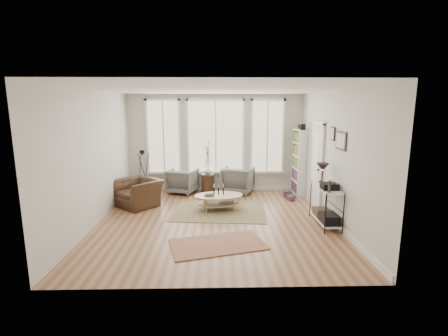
{
  "coord_description": "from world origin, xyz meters",
  "views": [
    {
      "loc": [
        0.02,
        -6.97,
        2.54
      ],
      "look_at": [
        0.2,
        0.6,
        1.1
      ],
      "focal_mm": 26.0,
      "sensor_mm": 36.0,
      "label": 1
    }
  ],
  "objects_px": {
    "armchair_left": "(183,181)",
    "side_table": "(208,168)",
    "armchair_right": "(238,180)",
    "low_shelf": "(326,202)",
    "coffee_table": "(218,198)",
    "accent_chair": "(138,193)",
    "bookcase": "(300,162)"
  },
  "relations": [
    {
      "from": "coffee_table",
      "to": "side_table",
      "type": "xyz_separation_m",
      "value": [
        -0.3,
        1.62,
        0.47
      ]
    },
    {
      "from": "low_shelf",
      "to": "side_table",
      "type": "bearing_deg",
      "value": 134.08
    },
    {
      "from": "coffee_table",
      "to": "armchair_right",
      "type": "distance_m",
      "value": 1.74
    },
    {
      "from": "armchair_left",
      "to": "low_shelf",
      "type": "bearing_deg",
      "value": 159.15
    },
    {
      "from": "bookcase",
      "to": "armchair_left",
      "type": "distance_m",
      "value": 3.48
    },
    {
      "from": "low_shelf",
      "to": "side_table",
      "type": "xyz_separation_m",
      "value": [
        -2.62,
        2.71,
        0.26
      ]
    },
    {
      "from": "armchair_left",
      "to": "accent_chair",
      "type": "bearing_deg",
      "value": 68.89
    },
    {
      "from": "coffee_table",
      "to": "armchair_left",
      "type": "distance_m",
      "value": 1.96
    },
    {
      "from": "armchair_left",
      "to": "bookcase",
      "type": "bearing_deg",
      "value": -165.4
    },
    {
      "from": "bookcase",
      "to": "low_shelf",
      "type": "distance_m",
      "value": 2.56
    },
    {
      "from": "coffee_table",
      "to": "accent_chair",
      "type": "distance_m",
      "value": 2.12
    },
    {
      "from": "side_table",
      "to": "accent_chair",
      "type": "relative_size",
      "value": 1.5
    },
    {
      "from": "coffee_table",
      "to": "armchair_right",
      "type": "bearing_deg",
      "value": 69.95
    },
    {
      "from": "armchair_left",
      "to": "side_table",
      "type": "bearing_deg",
      "value": -164.24
    },
    {
      "from": "bookcase",
      "to": "accent_chair",
      "type": "bearing_deg",
      "value": -166.88
    },
    {
      "from": "low_shelf",
      "to": "armchair_right",
      "type": "relative_size",
      "value": 1.51
    },
    {
      "from": "coffee_table",
      "to": "armchair_left",
      "type": "bearing_deg",
      "value": 122.55
    },
    {
      "from": "side_table",
      "to": "accent_chair",
      "type": "distance_m",
      "value": 2.2
    },
    {
      "from": "bookcase",
      "to": "accent_chair",
      "type": "relative_size",
      "value": 1.93
    },
    {
      "from": "armchair_right",
      "to": "side_table",
      "type": "relative_size",
      "value": 0.54
    },
    {
      "from": "low_shelf",
      "to": "accent_chair",
      "type": "height_order",
      "value": "low_shelf"
    },
    {
      "from": "armchair_left",
      "to": "armchair_right",
      "type": "distance_m",
      "value": 1.65
    },
    {
      "from": "low_shelf",
      "to": "armchair_left",
      "type": "distance_m",
      "value": 4.34
    },
    {
      "from": "accent_chair",
      "to": "armchair_right",
      "type": "bearing_deg",
      "value": 65.62
    },
    {
      "from": "bookcase",
      "to": "accent_chair",
      "type": "xyz_separation_m",
      "value": [
        -4.46,
        -1.04,
        -0.61
      ]
    },
    {
      "from": "armchair_right",
      "to": "side_table",
      "type": "xyz_separation_m",
      "value": [
        -0.9,
        -0.02,
        0.38
      ]
    },
    {
      "from": "bookcase",
      "to": "armchair_left",
      "type": "bearing_deg",
      "value": 176.37
    },
    {
      "from": "accent_chair",
      "to": "bookcase",
      "type": "bearing_deg",
      "value": 53.95
    },
    {
      "from": "coffee_table",
      "to": "bookcase",
      "type": "bearing_deg",
      "value": 31.2
    },
    {
      "from": "coffee_table",
      "to": "accent_chair",
      "type": "xyz_separation_m",
      "value": [
        -2.08,
        0.4,
        0.05
      ]
    },
    {
      "from": "side_table",
      "to": "accent_chair",
      "type": "bearing_deg",
      "value": -145.49
    },
    {
      "from": "accent_chair",
      "to": "armchair_left",
      "type": "bearing_deg",
      "value": 91.49
    }
  ]
}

